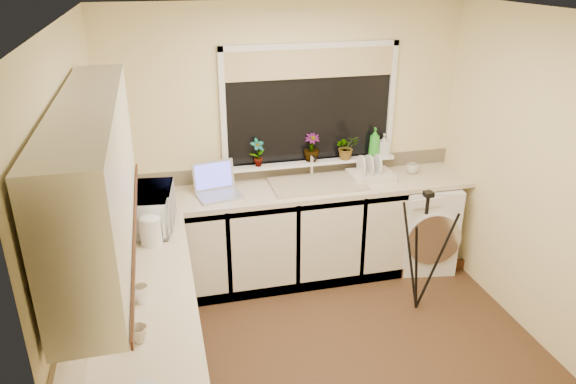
% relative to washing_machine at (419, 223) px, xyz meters
% --- Properties ---
extents(floor, '(3.20, 3.20, 0.00)m').
position_rel_washing_machine_xyz_m(floor, '(-1.21, -1.15, -0.42)').
color(floor, '#4F321F').
rests_on(floor, ground).
extents(ceiling, '(3.20, 3.20, 0.00)m').
position_rel_washing_machine_xyz_m(ceiling, '(-1.21, -1.15, 2.03)').
color(ceiling, white).
rests_on(ceiling, ground).
extents(wall_back, '(3.20, 0.00, 3.20)m').
position_rel_washing_machine_xyz_m(wall_back, '(-1.21, 0.35, 0.80)').
color(wall_back, beige).
rests_on(wall_back, ground).
extents(wall_front, '(3.20, 0.00, 3.20)m').
position_rel_washing_machine_xyz_m(wall_front, '(-1.21, -2.65, 0.80)').
color(wall_front, beige).
rests_on(wall_front, ground).
extents(wall_left, '(0.00, 3.00, 3.00)m').
position_rel_washing_machine_xyz_m(wall_left, '(-2.81, -1.15, 0.80)').
color(wall_left, beige).
rests_on(wall_left, ground).
extents(wall_right, '(0.00, 3.00, 3.00)m').
position_rel_washing_machine_xyz_m(wall_right, '(0.39, -1.15, 0.80)').
color(wall_right, beige).
rests_on(wall_right, ground).
extents(base_cabinet_back, '(2.55, 0.60, 0.86)m').
position_rel_washing_machine_xyz_m(base_cabinet_back, '(-1.54, 0.05, 0.01)').
color(base_cabinet_back, silver).
rests_on(base_cabinet_back, floor).
extents(base_cabinet_left, '(0.54, 2.40, 0.86)m').
position_rel_washing_machine_xyz_m(base_cabinet_left, '(-2.51, -1.45, 0.01)').
color(base_cabinet_left, silver).
rests_on(base_cabinet_left, floor).
extents(worktop_back, '(3.20, 0.60, 0.04)m').
position_rel_washing_machine_xyz_m(worktop_back, '(-1.21, 0.05, 0.46)').
color(worktop_back, beige).
rests_on(worktop_back, base_cabinet_back).
extents(worktop_left, '(0.60, 2.40, 0.04)m').
position_rel_washing_machine_xyz_m(worktop_left, '(-2.51, -1.45, 0.46)').
color(worktop_left, beige).
rests_on(worktop_left, base_cabinet_left).
extents(upper_cabinet, '(0.28, 1.90, 0.70)m').
position_rel_washing_machine_xyz_m(upper_cabinet, '(-2.65, -1.60, 1.38)').
color(upper_cabinet, silver).
rests_on(upper_cabinet, wall_left).
extents(splashback_left, '(0.02, 2.40, 0.45)m').
position_rel_washing_machine_xyz_m(splashback_left, '(-2.80, -1.45, 0.70)').
color(splashback_left, beige).
rests_on(splashback_left, wall_left).
extents(splashback_back, '(3.20, 0.02, 0.14)m').
position_rel_washing_machine_xyz_m(splashback_back, '(-1.21, 0.34, 0.55)').
color(splashback_back, beige).
rests_on(splashback_back, wall_back).
extents(window_glass, '(1.50, 0.02, 1.00)m').
position_rel_washing_machine_xyz_m(window_glass, '(-1.01, 0.33, 1.13)').
color(window_glass, black).
rests_on(window_glass, wall_back).
extents(window_blind, '(1.50, 0.02, 0.25)m').
position_rel_washing_machine_xyz_m(window_blind, '(-1.01, 0.31, 1.50)').
color(window_blind, tan).
rests_on(window_blind, wall_back).
extents(windowsill, '(1.60, 0.14, 0.03)m').
position_rel_washing_machine_xyz_m(windowsill, '(-1.01, 0.28, 0.61)').
color(windowsill, white).
rests_on(windowsill, wall_back).
extents(sink, '(0.82, 0.46, 0.03)m').
position_rel_washing_machine_xyz_m(sink, '(-1.01, 0.05, 0.49)').
color(sink, tan).
rests_on(sink, worktop_back).
extents(faucet, '(0.03, 0.03, 0.24)m').
position_rel_washing_machine_xyz_m(faucet, '(-1.01, 0.23, 0.60)').
color(faucet, silver).
rests_on(faucet, worktop_back).
extents(washing_machine, '(0.69, 0.67, 0.85)m').
position_rel_washing_machine_xyz_m(washing_machine, '(0.00, 0.00, 0.00)').
color(washing_machine, white).
rests_on(washing_machine, floor).
extents(laptop, '(0.41, 0.37, 0.27)m').
position_rel_washing_machine_xyz_m(laptop, '(-1.90, 0.07, 0.55)').
color(laptop, '#A6A7AE').
rests_on(laptop, worktop_back).
extents(kettle, '(0.15, 0.15, 0.20)m').
position_rel_washing_machine_xyz_m(kettle, '(-2.46, -0.70, 0.58)').
color(kettle, silver).
rests_on(kettle, worktop_left).
extents(dish_rack, '(0.40, 0.31, 0.06)m').
position_rel_washing_machine_xyz_m(dish_rack, '(-0.49, 0.08, 0.51)').
color(dish_rack, beige).
rests_on(dish_rack, worktop_back).
extents(tripod, '(0.63, 0.63, 1.08)m').
position_rel_washing_machine_xyz_m(tripod, '(-0.33, -0.71, 0.12)').
color(tripod, black).
rests_on(tripod, floor).
extents(steel_jar, '(0.08, 0.08, 0.10)m').
position_rel_washing_machine_xyz_m(steel_jar, '(-2.52, -1.41, 0.53)').
color(steel_jar, silver).
rests_on(steel_jar, worktop_left).
extents(microwave, '(0.42, 0.57, 0.29)m').
position_rel_washing_machine_xyz_m(microwave, '(-2.47, -0.43, 0.62)').
color(microwave, white).
rests_on(microwave, worktop_left).
extents(plant_a, '(0.16, 0.13, 0.26)m').
position_rel_washing_machine_xyz_m(plant_a, '(-1.50, 0.25, 0.75)').
color(plant_a, '#999999').
rests_on(plant_a, windowsill).
extents(plant_c, '(0.16, 0.16, 0.26)m').
position_rel_washing_machine_xyz_m(plant_c, '(-1.00, 0.28, 0.75)').
color(plant_c, '#999999').
rests_on(plant_c, windowsill).
extents(plant_d, '(0.22, 0.19, 0.23)m').
position_rel_washing_machine_xyz_m(plant_d, '(-0.68, 0.25, 0.74)').
color(plant_d, '#999999').
rests_on(plant_d, windowsill).
extents(soap_bottle_green, '(0.12, 0.12, 0.27)m').
position_rel_washing_machine_xyz_m(soap_bottle_green, '(-0.40, 0.27, 0.76)').
color(soap_bottle_green, green).
rests_on(soap_bottle_green, windowsill).
extents(soap_bottle_clear, '(0.11, 0.11, 0.20)m').
position_rel_washing_machine_xyz_m(soap_bottle_clear, '(-0.30, 0.28, 0.73)').
color(soap_bottle_clear, '#999999').
rests_on(soap_bottle_clear, windowsill).
extents(cup_back, '(0.12, 0.12, 0.09)m').
position_rel_washing_machine_xyz_m(cup_back, '(-0.06, 0.12, 0.52)').
color(cup_back, beige).
rests_on(cup_back, worktop_back).
extents(cup_left, '(0.11, 0.11, 0.09)m').
position_rel_washing_machine_xyz_m(cup_left, '(-2.54, -1.78, 0.52)').
color(cup_left, '#C0B09E').
rests_on(cup_left, worktop_left).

